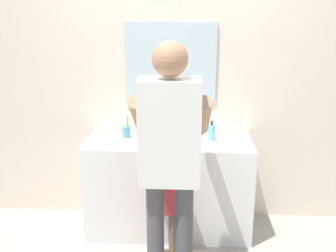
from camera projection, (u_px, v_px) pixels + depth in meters
name	position (u px, v px, depth m)	size (l,w,h in m)	color
ground_plane	(167.00, 248.00, 3.26)	(14.00, 14.00, 0.00)	#9E998E
back_wall	(171.00, 71.00, 3.46)	(4.40, 0.10, 2.70)	beige
vanity_cabinet	(169.00, 186.00, 3.43)	(1.38, 0.54, 0.82)	white
sink_basin	(169.00, 135.00, 3.27)	(0.32, 0.32, 0.11)	silver
faucet	(170.00, 125.00, 3.46)	(0.18, 0.14, 0.18)	#B7BABF
toothbrush_cup	(127.00, 131.00, 3.38)	(0.07, 0.07, 0.21)	#4C8EB2
soap_bottle	(211.00, 132.00, 3.30)	(0.06, 0.06, 0.16)	#66B2D1
child_toddler	(166.00, 198.00, 3.02)	(0.26, 0.26, 0.84)	#6B5B4C
adult_parent	(170.00, 147.00, 2.57)	(0.53, 0.55, 1.70)	#47474C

